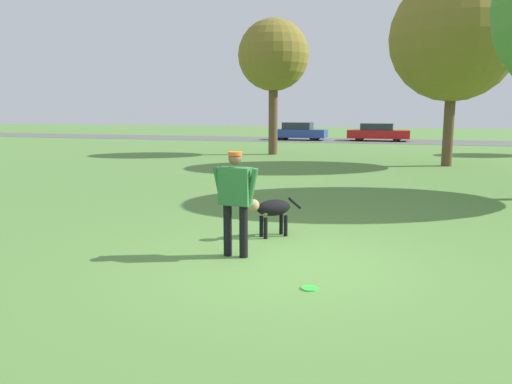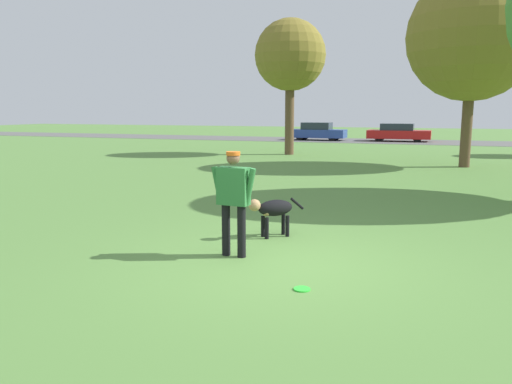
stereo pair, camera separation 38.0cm
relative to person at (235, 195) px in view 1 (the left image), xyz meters
The scene contains 9 objects.
ground_plane 1.26m from the person, ahead, with size 120.00×120.00×0.00m, color #56843D.
far_road_strip 30.33m from the person, 88.47° to the left, with size 120.00×6.00×0.01m.
person is the anchor object (origin of this frame).
dog 1.41m from the person, 81.66° to the left, with size 0.86×0.84×0.70m.
frisbee 1.97m from the person, 38.09° to the right, with size 0.21×0.21×0.02m.
tree_far_left 18.42m from the person, 103.42° to the left, with size 3.51×3.51×6.67m.
tree_mid_center 15.46m from the person, 74.81° to the left, with size 4.94×4.94×7.48m.
parked_car_blue 30.49m from the person, 100.50° to the left, with size 4.08×1.76×1.32m.
parked_car_red 30.55m from the person, 89.58° to the left, with size 4.40×1.85×1.28m.
Camera 1 is at (1.67, -6.84, 2.21)m, focal length 35.00 mm.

